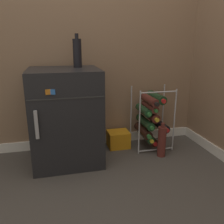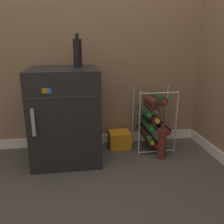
% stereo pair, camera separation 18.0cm
% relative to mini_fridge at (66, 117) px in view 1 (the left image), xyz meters
% --- Properties ---
extents(ground_plane, '(14.00, 14.00, 0.00)m').
position_rel_mini_fridge_xyz_m(ground_plane, '(0.39, -0.27, -0.39)').
color(ground_plane, '#423D38').
extents(wall_back, '(6.81, 0.07, 2.50)m').
position_rel_mini_fridge_xyz_m(wall_back, '(0.39, 0.31, 0.85)').
color(wall_back, '#84664C').
rests_on(wall_back, ground_plane).
extents(mini_fridge, '(0.55, 0.52, 0.78)m').
position_rel_mini_fridge_xyz_m(mini_fridge, '(0.00, 0.00, 0.00)').
color(mini_fridge, black).
rests_on(mini_fridge, ground_plane).
extents(wine_rack, '(0.35, 0.33, 0.59)m').
position_rel_mini_fridge_xyz_m(wine_rack, '(0.77, 0.08, -0.10)').
color(wine_rack, '#B2B2B7').
rests_on(wine_rack, ground_plane).
extents(soda_box, '(0.20, 0.18, 0.16)m').
position_rel_mini_fridge_xyz_m(soda_box, '(0.49, 0.16, -0.31)').
color(soda_box, orange).
rests_on(soda_box, ground_plane).
extents(fridge_top_bottle, '(0.07, 0.07, 0.26)m').
position_rel_mini_fridge_xyz_m(fridge_top_bottle, '(0.12, 0.08, 0.51)').
color(fridge_top_bottle, black).
rests_on(fridge_top_bottle, mini_fridge).
extents(loose_bottle_floor, '(0.07, 0.07, 0.31)m').
position_rel_mini_fridge_xyz_m(loose_bottle_floor, '(0.81, -0.13, -0.25)').
color(loose_bottle_floor, '#56231E').
rests_on(loose_bottle_floor, ground_plane).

